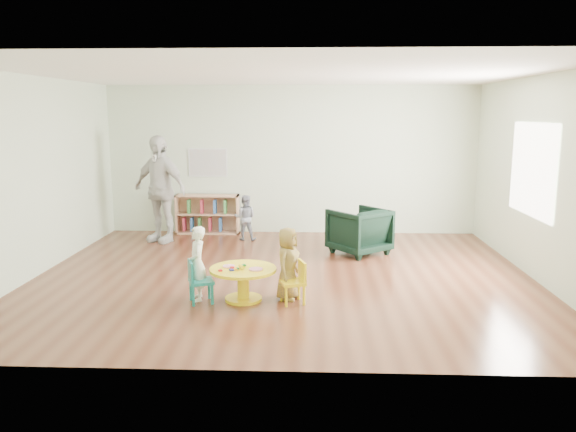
% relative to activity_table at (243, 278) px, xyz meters
% --- Properties ---
extents(room, '(7.10, 7.00, 2.80)m').
position_rel_activity_table_xyz_m(room, '(0.45, 1.07, 1.61)').
color(room, '#532A1A').
rests_on(room, ground).
extents(activity_table, '(0.82, 0.82, 0.46)m').
position_rel_activity_table_xyz_m(activity_table, '(0.00, 0.00, 0.00)').
color(activity_table, yellow).
rests_on(activity_table, ground).
extents(kid_chair_left, '(0.36, 0.36, 0.53)m').
position_rel_activity_table_xyz_m(kid_chair_left, '(-0.54, -0.12, -0.00)').
color(kid_chair_left, '#17837C').
rests_on(kid_chair_left, ground).
extents(kid_chair_right, '(0.35, 0.35, 0.52)m').
position_rel_activity_table_xyz_m(kid_chair_right, '(0.65, -0.07, -0.01)').
color(kid_chair_right, yellow).
rests_on(kid_chair_right, ground).
extents(bookshelf, '(1.20, 0.30, 0.75)m').
position_rel_activity_table_xyz_m(bookshelf, '(-1.17, 3.93, 0.08)').
color(bookshelf, tan).
rests_on(bookshelf, ground).
extents(alphabet_poster, '(0.74, 0.01, 0.54)m').
position_rel_activity_table_xyz_m(alphabet_poster, '(-1.16, 4.05, 1.06)').
color(alphabet_poster, white).
rests_on(alphabet_poster, ground).
extents(armchair, '(1.15, 1.15, 0.76)m').
position_rel_activity_table_xyz_m(armchair, '(1.62, 2.42, 0.09)').
color(armchair, black).
rests_on(armchair, ground).
extents(child_left, '(0.29, 0.38, 0.92)m').
position_rel_activity_table_xyz_m(child_left, '(-0.56, -0.00, 0.18)').
color(child_left, white).
rests_on(child_left, ground).
extents(child_right, '(0.41, 0.51, 0.91)m').
position_rel_activity_table_xyz_m(child_right, '(0.55, 0.08, 0.17)').
color(child_right, yellow).
rests_on(child_right, ground).
extents(toddler, '(0.41, 0.33, 0.83)m').
position_rel_activity_table_xyz_m(toddler, '(-0.37, 3.35, 0.13)').
color(toddler, '#1C2A48').
rests_on(toddler, ground).
extents(adult_caretaker, '(1.21, 0.91, 1.90)m').
position_rel_activity_table_xyz_m(adult_caretaker, '(-1.87, 3.18, 0.67)').
color(adult_caretaker, silver).
rests_on(adult_caretaker, ground).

